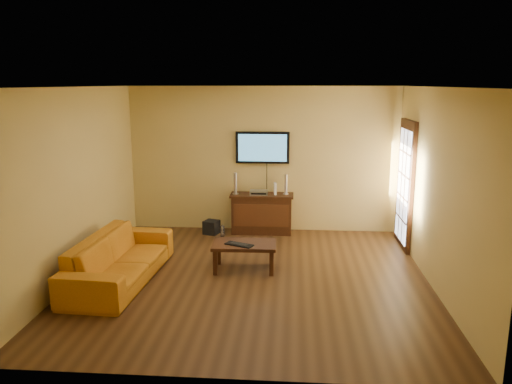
# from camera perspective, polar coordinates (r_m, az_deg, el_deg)

# --- Properties ---
(ground_plane) EXTENTS (5.00, 5.00, 0.00)m
(ground_plane) POSITION_cam_1_polar(r_m,az_deg,el_deg) (7.28, -0.46, -9.85)
(ground_plane) COLOR #39220F
(ground_plane) RESTS_ON ground
(room_walls) EXTENTS (5.00, 5.00, 5.00)m
(room_walls) POSITION_cam_1_polar(r_m,az_deg,el_deg) (7.44, -0.08, 4.14)
(room_walls) COLOR #D3B866
(room_walls) RESTS_ON ground
(french_door) EXTENTS (0.07, 1.02, 2.22)m
(french_door) POSITION_cam_1_polar(r_m,az_deg,el_deg) (8.79, 16.66, 0.68)
(french_door) COLOR black
(french_door) RESTS_ON ground
(media_console) EXTENTS (1.17, 0.45, 0.74)m
(media_console) POSITION_cam_1_polar(r_m,az_deg,el_deg) (9.31, 0.67, -2.45)
(media_console) COLOR black
(media_console) RESTS_ON ground
(television) EXTENTS (0.99, 0.08, 0.59)m
(television) POSITION_cam_1_polar(r_m,az_deg,el_deg) (9.26, 0.76, 5.10)
(television) COLOR black
(television) RESTS_ON ground
(coffee_table) EXTENTS (0.96, 0.59, 0.42)m
(coffee_table) POSITION_cam_1_polar(r_m,az_deg,el_deg) (7.48, -1.35, -6.29)
(coffee_table) COLOR black
(coffee_table) RESTS_ON ground
(sofa) EXTENTS (0.78, 2.28, 0.88)m
(sofa) POSITION_cam_1_polar(r_m,az_deg,el_deg) (7.32, -15.35, -6.51)
(sofa) COLOR #C27315
(sofa) RESTS_ON ground
(speaker_left) EXTENTS (0.11, 0.11, 0.40)m
(speaker_left) POSITION_cam_1_polar(r_m,az_deg,el_deg) (9.21, -2.37, 0.89)
(speaker_left) COLOR silver
(speaker_left) RESTS_ON media_console
(speaker_right) EXTENTS (0.10, 0.10, 0.37)m
(speaker_right) POSITION_cam_1_polar(r_m,az_deg,el_deg) (9.20, 3.43, 0.78)
(speaker_right) COLOR silver
(speaker_right) RESTS_ON media_console
(av_receiver) EXTENTS (0.33, 0.24, 0.07)m
(av_receiver) POSITION_cam_1_polar(r_m,az_deg,el_deg) (9.21, 0.32, -0.05)
(av_receiver) COLOR silver
(av_receiver) RESTS_ON media_console
(game_console) EXTENTS (0.06, 0.16, 0.21)m
(game_console) POSITION_cam_1_polar(r_m,az_deg,el_deg) (9.21, 2.20, 0.39)
(game_console) COLOR white
(game_console) RESTS_ON media_console
(subwoofer) EXTENTS (0.32, 0.32, 0.25)m
(subwoofer) POSITION_cam_1_polar(r_m,az_deg,el_deg) (9.34, -5.11, -4.02)
(subwoofer) COLOR black
(subwoofer) RESTS_ON ground
(bottle) EXTENTS (0.08, 0.08, 0.22)m
(bottle) POSITION_cam_1_polar(r_m,az_deg,el_deg) (9.17, -3.87, -4.45)
(bottle) COLOR white
(bottle) RESTS_ON ground
(keyboard) EXTENTS (0.44, 0.31, 0.02)m
(keyboard) POSITION_cam_1_polar(r_m,az_deg,el_deg) (7.37, -1.93, -6.02)
(keyboard) COLOR black
(keyboard) RESTS_ON coffee_table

